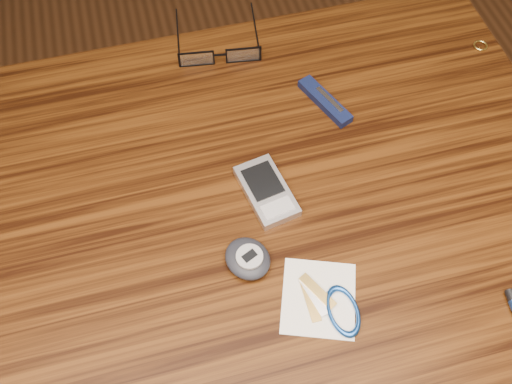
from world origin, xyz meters
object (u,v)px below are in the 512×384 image
(desk, at_px, (225,253))
(pedometer, at_px, (248,258))
(pocket_knife, at_px, (325,101))
(notepad_keys, at_px, (331,305))
(eyeglasses, at_px, (220,54))
(pda_phone, at_px, (267,191))

(desk, height_order, pedometer, pedometer)
(desk, height_order, pocket_knife, pocket_knife)
(pedometer, height_order, notepad_keys, pedometer)
(notepad_keys, bearing_deg, pocket_knife, 73.12)
(eyeglasses, height_order, pedometer, eyeglasses)
(pedometer, bearing_deg, desk, 105.87)
(desk, relative_size, notepad_keys, 8.24)
(pedometer, xyz_separation_m, notepad_keys, (0.08, -0.08, -0.01))
(eyeglasses, distance_m, pda_phone, 0.26)
(pda_phone, bearing_deg, eyeglasses, 91.30)
(eyeglasses, bearing_deg, pocket_knife, -44.24)
(pda_phone, relative_size, pocket_knife, 1.06)
(pda_phone, bearing_deg, pocket_knife, 46.02)
(pedometer, relative_size, notepad_keys, 0.64)
(pda_phone, height_order, notepad_keys, pda_phone)
(eyeglasses, height_order, pocket_knife, eyeglasses)
(eyeglasses, bearing_deg, pda_phone, -88.70)
(desk, distance_m, pda_phone, 0.13)
(desk, relative_size, pocket_knife, 9.84)
(pocket_knife, bearing_deg, pedometer, -128.28)
(pda_phone, distance_m, pedometer, 0.10)
(desk, relative_size, pda_phone, 9.27)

